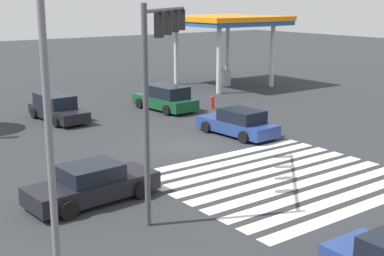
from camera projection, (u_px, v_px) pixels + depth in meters
ground_plane at (192, 146)px, 26.25m from camera, size 146.66×146.66×0.00m
crosswalk_markings at (282, 178)px, 21.50m from camera, size 9.51×8.20×0.01m
traffic_signal_mast at (162, 52)px, 18.28m from camera, size 5.04×5.04×6.91m
car_0 at (166, 98)px, 34.54m from camera, size 2.37×4.82×1.62m
car_1 at (238, 123)px, 28.11m from camera, size 2.23×4.68×1.42m
car_2 at (92, 184)px, 18.89m from camera, size 4.81×2.31×1.37m
car_3 at (57, 108)px, 31.59m from camera, size 2.13×4.89×1.54m
gas_station_canopy at (224, 23)px, 43.43m from camera, size 8.20×8.20×5.69m
street_light_pole_a at (46, 93)px, 10.94m from camera, size 0.80×0.36×8.68m
fire_hydrant at (213, 102)px, 34.97m from camera, size 0.22×0.22×0.86m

